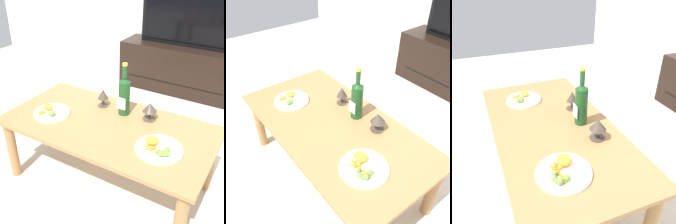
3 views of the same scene
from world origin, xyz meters
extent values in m
plane|color=beige|center=(0.00, 0.00, 0.00)|extent=(6.40, 6.40, 0.00)
cube|color=#9E7042|center=(0.00, 0.00, 0.48)|extent=(1.39, 0.72, 0.03)
cylinder|color=#9E7042|center=(-0.63, -0.30, 0.23)|extent=(0.07, 0.07, 0.46)
cylinder|color=#9E7042|center=(-0.63, 0.30, 0.23)|extent=(0.07, 0.07, 0.46)
cylinder|color=#9E7042|center=(0.63, 0.30, 0.23)|extent=(0.07, 0.07, 0.46)
cylinder|color=#19471E|center=(0.02, 0.17, 0.61)|extent=(0.08, 0.08, 0.24)
cone|color=#19471E|center=(0.02, 0.17, 0.74)|extent=(0.08, 0.08, 0.04)
cylinder|color=#19471E|center=(0.02, 0.17, 0.80)|extent=(0.03, 0.03, 0.09)
cylinder|color=yellow|center=(0.02, 0.17, 0.85)|extent=(0.03, 0.03, 0.02)
cube|color=silver|center=(0.02, 0.13, 0.59)|extent=(0.06, 0.00, 0.09)
cylinder|color=#473D33|center=(-0.16, 0.19, 0.49)|extent=(0.08, 0.08, 0.01)
cylinder|color=#473D33|center=(-0.16, 0.19, 0.52)|extent=(0.02, 0.02, 0.05)
cone|color=#473D33|center=(-0.16, 0.19, 0.59)|extent=(0.08, 0.08, 0.07)
cylinder|color=#473D33|center=(0.21, 0.19, 0.49)|extent=(0.09, 0.09, 0.01)
cylinder|color=#473D33|center=(0.21, 0.19, 0.52)|extent=(0.02, 0.02, 0.06)
cone|color=#473D33|center=(0.21, 0.19, 0.58)|extent=(0.10, 0.10, 0.06)
cylinder|color=white|center=(-0.40, -0.09, 0.50)|extent=(0.25, 0.25, 0.01)
torus|color=white|center=(-0.40, -0.09, 0.50)|extent=(0.25, 0.25, 0.01)
ellipsoid|color=orange|center=(-0.45, -0.07, 0.52)|extent=(0.07, 0.06, 0.04)
cube|color=beige|center=(-0.36, -0.04, 0.51)|extent=(0.06, 0.05, 0.02)
cylinder|color=orange|center=(-0.46, -0.12, 0.51)|extent=(0.04, 0.04, 0.01)
cylinder|color=orange|center=(-0.46, -0.13, 0.51)|extent=(0.04, 0.03, 0.01)
cylinder|color=orange|center=(-0.44, -0.14, 0.51)|extent=(0.02, 0.04, 0.01)
cylinder|color=orange|center=(-0.44, -0.15, 0.51)|extent=(0.03, 0.04, 0.01)
sphere|color=olive|center=(-0.36, -0.13, 0.52)|extent=(0.03, 0.03, 0.03)
sphere|color=olive|center=(-0.36, -0.12, 0.52)|extent=(0.03, 0.03, 0.03)
sphere|color=olive|center=(-0.38, -0.13, 0.52)|extent=(0.03, 0.03, 0.03)
sphere|color=olive|center=(-0.38, -0.10, 0.52)|extent=(0.03, 0.03, 0.03)
sphere|color=olive|center=(-0.36, -0.13, 0.52)|extent=(0.03, 0.03, 0.03)
cylinder|color=white|center=(0.40, -0.09, 0.50)|extent=(0.27, 0.27, 0.01)
torus|color=white|center=(0.40, -0.09, 0.50)|extent=(0.27, 0.27, 0.01)
ellipsoid|color=orange|center=(0.35, -0.07, 0.52)|extent=(0.08, 0.07, 0.04)
cube|color=beige|center=(0.45, -0.04, 0.51)|extent=(0.07, 0.07, 0.02)
cylinder|color=orange|center=(0.45, -0.11, 0.51)|extent=(0.05, 0.02, 0.01)
cylinder|color=orange|center=(0.43, -0.11, 0.51)|extent=(0.05, 0.02, 0.01)
cylinder|color=orange|center=(0.37, -0.11, 0.51)|extent=(0.02, 0.05, 0.01)
cylinder|color=orange|center=(0.39, -0.12, 0.51)|extent=(0.04, 0.04, 0.01)
cylinder|color=orange|center=(0.36, -0.13, 0.51)|extent=(0.04, 0.03, 0.01)
cylinder|color=orange|center=(0.34, -0.11, 0.51)|extent=(0.05, 0.02, 0.01)
cylinder|color=orange|center=(0.36, -0.12, 0.51)|extent=(0.04, 0.04, 0.01)
sphere|color=olive|center=(0.45, -0.15, 0.52)|extent=(0.03, 0.03, 0.03)
sphere|color=olive|center=(0.41, -0.14, 0.52)|extent=(0.03, 0.03, 0.03)
sphere|color=olive|center=(0.45, -0.10, 0.52)|extent=(0.03, 0.03, 0.03)
sphere|color=olive|center=(0.46, -0.13, 0.52)|extent=(0.03, 0.03, 0.03)
sphere|color=olive|center=(0.43, -0.15, 0.52)|extent=(0.03, 0.03, 0.03)
camera|label=1|loc=(0.87, -1.38, 1.51)|focal=46.91mm
camera|label=2|loc=(1.04, -0.75, 1.59)|focal=41.08mm
camera|label=3|loc=(1.19, -0.40, 1.34)|focal=39.16mm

